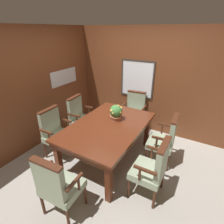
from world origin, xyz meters
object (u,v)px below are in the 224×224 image
object	(u,v)px
chair_right_far	(165,138)
potted_plant	(116,113)
chair_left_far	(80,116)
chair_left_near	(55,131)
chair_head_far	(134,110)
chair_head_near	(58,185)
dining_table	(108,129)
chair_right_near	(153,167)

from	to	relation	value
chair_right_far	potted_plant	distance (m)	1.03
chair_left_far	chair_left_near	xyz separation A→B (m)	(0.02, -0.76, 0.00)
chair_head_far	chair_head_near	size ratio (longest dim) A/B	1.00
chair_left_near	chair_head_far	distance (m)	1.94
dining_table	chair_right_far	distance (m)	1.07
chair_right_near	potted_plant	bearing A→B (deg)	-123.65
chair_left_far	chair_head_far	world-z (taller)	same
potted_plant	chair_right_near	bearing A→B (deg)	-33.63
chair_left_far	chair_right_far	size ratio (longest dim) A/B	1.00
dining_table	potted_plant	world-z (taller)	potted_plant
dining_table	chair_head_far	size ratio (longest dim) A/B	1.83
chair_right_far	chair_head_near	bearing A→B (deg)	-32.64
chair_head_near	dining_table	bearing A→B (deg)	-92.30
chair_right_near	chair_left_near	size ratio (longest dim) A/B	1.00
dining_table	chair_right_far	xyz separation A→B (m)	(0.96, 0.44, -0.14)
chair_left_near	chair_head_near	bearing A→B (deg)	-134.06
chair_head_far	chair_right_far	size ratio (longest dim) A/B	1.00
chair_right_far	potted_plant	size ratio (longest dim) A/B	3.22
chair_left_far	chair_left_near	world-z (taller)	same
chair_head_far	chair_left_near	bearing A→B (deg)	-123.85
chair_left_near	chair_head_far	world-z (taller)	same
chair_left_far	chair_head_near	size ratio (longest dim) A/B	1.00
potted_plant	chair_head_near	bearing A→B (deg)	-89.65
chair_right_far	potted_plant	world-z (taller)	potted_plant
chair_right_near	chair_left_near	xyz separation A→B (m)	(-1.99, 0.00, 0.00)
chair_right_far	chair_left_near	bearing A→B (deg)	-71.72
chair_right_far	chair_left_far	bearing A→B (deg)	-92.88
chair_head_near	chair_left_far	bearing A→B (deg)	-62.44
potted_plant	chair_head_far	bearing A→B (deg)	92.51
dining_table	potted_plant	size ratio (longest dim) A/B	5.89
chair_head_near	potted_plant	distance (m)	1.62
dining_table	chair_right_far	size ratio (longest dim) A/B	1.83
chair_head_far	potted_plant	xyz separation A→B (m)	(0.05, -1.04, 0.38)
chair_right_near	chair_head_far	world-z (taller)	same
chair_left_far	potted_plant	distance (m)	1.10
chair_head_near	chair_right_far	size ratio (longest dim) A/B	1.00
chair_right_near	chair_right_far	world-z (taller)	same
chair_head_near	chair_right_far	bearing A→B (deg)	-121.62
chair_head_far	potted_plant	bearing A→B (deg)	-91.63
dining_table	chair_head_far	xyz separation A→B (m)	(-0.02, 1.30, -0.14)
chair_left_near	potted_plant	bearing A→B (deg)	-58.76
chair_right_near	chair_head_near	size ratio (longest dim) A/B	1.00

